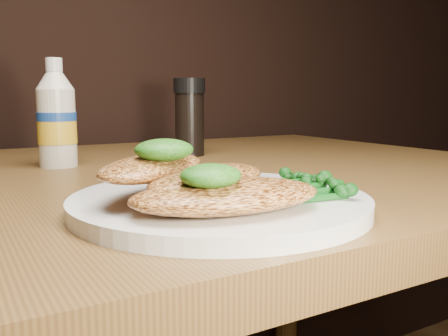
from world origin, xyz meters
TOP-DOWN VIEW (x-y plane):
  - plate at (-0.00, 0.80)m, footprint 0.27×0.27m
  - chicken_front at (-0.03, 0.74)m, footprint 0.17×0.10m
  - chicken_mid at (-0.03, 0.78)m, footprint 0.15×0.12m
  - chicken_back at (-0.06, 0.81)m, footprint 0.15×0.14m
  - pesto_front at (-0.05, 0.73)m, footprint 0.05×0.05m
  - pesto_back at (-0.06, 0.79)m, footprint 0.05×0.05m
  - broccolini_bundle at (0.04, 0.77)m, footprint 0.15×0.13m
  - mayo_bottle at (-0.07, 1.15)m, footprint 0.07×0.07m
  - pepper_grinder at (0.15, 1.17)m, footprint 0.07×0.07m

SIDE VIEW (x-z plane):
  - plate at x=0.00m, z-range 0.75..0.76m
  - broccolini_bundle at x=0.04m, z-range 0.76..0.78m
  - chicken_front at x=-0.03m, z-range 0.76..0.79m
  - chicken_mid at x=-0.03m, z-range 0.77..0.79m
  - chicken_back at x=-0.06m, z-range 0.78..0.80m
  - pesto_front at x=-0.05m, z-range 0.79..0.80m
  - pesto_back at x=-0.06m, z-range 0.80..0.82m
  - pepper_grinder at x=0.15m, z-range 0.75..0.88m
  - mayo_bottle at x=-0.07m, z-range 0.75..0.91m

